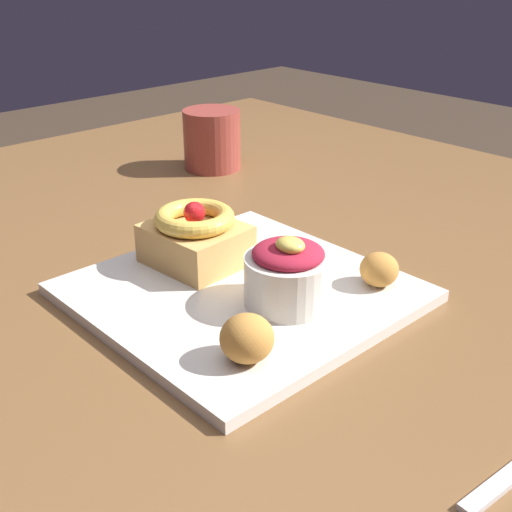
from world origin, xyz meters
The scene contains 7 objects.
dining_table centered at (0.00, 0.00, 0.65)m, with size 1.33×1.12×0.73m.
front_plate centered at (0.02, -0.08, 0.74)m, with size 0.29×0.29×0.01m, color silver.
cake_slice centered at (-0.05, -0.08, 0.77)m, with size 0.11×0.09×0.07m.
berry_ramekin centered at (0.08, -0.07, 0.77)m, with size 0.08×0.08×0.07m.
fritter_front centered at (0.12, -0.16, 0.76)m, with size 0.05×0.05×0.04m, color #BC7F38.
fritter_middle centered at (0.11, 0.02, 0.76)m, with size 0.04×0.04×0.03m, color #BC7F38.
coffee_mug centered at (-0.32, 0.17, 0.78)m, with size 0.09×0.09×0.09m, color #993D33.
Camera 1 is at (0.46, -0.47, 1.06)m, focal length 46.35 mm.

